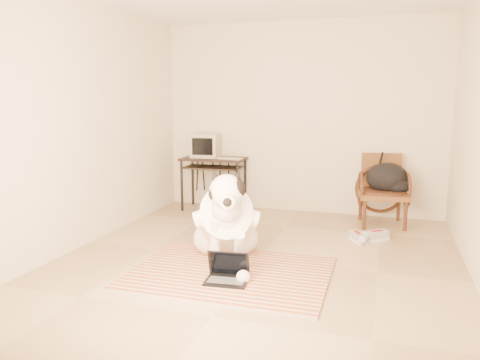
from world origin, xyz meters
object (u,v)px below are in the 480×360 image
at_px(dog, 226,222).
at_px(laptop, 227,274).
at_px(computer_desk, 213,165).
at_px(backpack, 389,179).
at_px(crt_monitor, 206,145).
at_px(rattan_chair, 382,190).
at_px(pc_tower, 226,195).

distance_m(dog, laptop, 0.66).
bearing_deg(computer_desk, dog, -66.10).
height_order(computer_desk, backpack, backpack).
bearing_deg(crt_monitor, backpack, -3.91).
relative_size(dog, rattan_chair, 1.39).
distance_m(computer_desk, pc_tower, 0.47).
distance_m(computer_desk, rattan_chair, 2.40).
height_order(crt_monitor, backpack, crt_monitor).
bearing_deg(crt_monitor, rattan_chair, -4.13).
bearing_deg(crt_monitor, laptop, -64.89).
bearing_deg(rattan_chair, backpack, 3.80).
bearing_deg(computer_desk, crt_monitor, 153.41).
relative_size(computer_desk, crt_monitor, 2.21).
xyz_separation_m(crt_monitor, pc_tower, (0.31, -0.02, -0.72)).
bearing_deg(dog, backpack, 51.81).
bearing_deg(dog, computer_desk, 113.90).
relative_size(dog, crt_monitor, 2.99).
bearing_deg(rattan_chair, crt_monitor, 175.87).
height_order(crt_monitor, pc_tower, crt_monitor).
distance_m(rattan_chair, backpack, 0.16).
bearing_deg(pc_tower, laptop, -70.47).
bearing_deg(computer_desk, pc_tower, 16.50).
height_order(pc_tower, backpack, backpack).
xyz_separation_m(pc_tower, backpack, (2.29, -0.16, 0.38)).
bearing_deg(computer_desk, laptop, -66.91).
distance_m(laptop, computer_desk, 2.90).
distance_m(dog, backpack, 2.51).
xyz_separation_m(laptop, pc_tower, (-0.95, 2.67, 0.14)).
height_order(dog, pc_tower, dog).
bearing_deg(backpack, laptop, -118.23).
bearing_deg(crt_monitor, dog, -63.64).
distance_m(dog, crt_monitor, 2.45).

